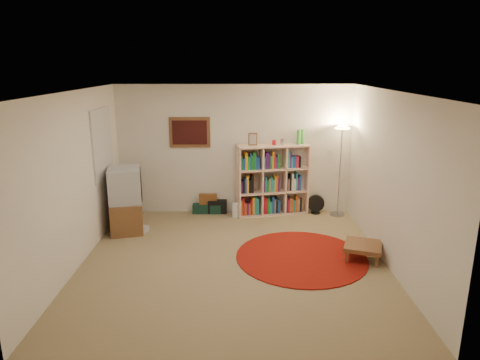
% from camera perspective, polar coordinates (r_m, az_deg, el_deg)
% --- Properties ---
extents(room, '(4.54, 4.54, 2.54)m').
position_cam_1_polar(room, '(6.13, -1.42, 0.10)').
color(room, '#8E7853').
rests_on(room, ground).
extents(bookshelf, '(1.42, 0.64, 1.65)m').
position_cam_1_polar(bookshelf, '(8.32, 4.19, -0.11)').
color(bookshelf, beige).
rests_on(bookshelf, ground).
extents(floor_lamp, '(0.40, 0.40, 1.77)m').
position_cam_1_polar(floor_lamp, '(8.24, 13.40, 5.08)').
color(floor_lamp, '#A8A7AC').
rests_on(floor_lamp, ground).
extents(floor_fan, '(0.34, 0.21, 0.38)m').
position_cam_1_polar(floor_fan, '(8.55, 10.07, -3.22)').
color(floor_fan, black).
rests_on(floor_fan, ground).
extents(tv_stand, '(0.70, 0.88, 1.13)m').
position_cam_1_polar(tv_stand, '(7.76, -14.94, -2.65)').
color(tv_stand, brown).
rests_on(tv_stand, ground).
extents(dvd_box, '(0.33, 0.29, 0.09)m').
position_cam_1_polar(dvd_box, '(7.78, -13.26, -6.41)').
color(dvd_box, '#B9B9BE').
rests_on(dvd_box, ground).
extents(suitcase, '(0.57, 0.37, 0.18)m').
position_cam_1_polar(suitcase, '(8.60, -4.37, -3.61)').
color(suitcase, '#123226').
rests_on(suitcase, ground).
extents(wicker_basket, '(0.37, 0.28, 0.20)m').
position_cam_1_polar(wicker_basket, '(8.53, -4.29, -2.42)').
color(wicker_basket, brown).
rests_on(wicker_basket, suitcase).
extents(duffel_bag, '(0.37, 0.31, 0.26)m').
position_cam_1_polar(duffel_bag, '(8.55, -3.01, -3.43)').
color(duffel_bag, black).
rests_on(duffel_bag, ground).
extents(paper_towel, '(0.14, 0.14, 0.28)m').
position_cam_1_polar(paper_towel, '(8.24, -0.60, -4.06)').
color(paper_towel, white).
rests_on(paper_towel, ground).
extents(red_rug, '(2.00, 2.00, 0.02)m').
position_cam_1_polar(red_rug, '(6.71, 8.17, -10.08)').
color(red_rug, maroon).
rests_on(red_rug, ground).
extents(side_table, '(0.68, 0.68, 0.24)m').
position_cam_1_polar(side_table, '(6.76, 16.09, -8.51)').
color(side_table, brown).
rests_on(side_table, ground).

